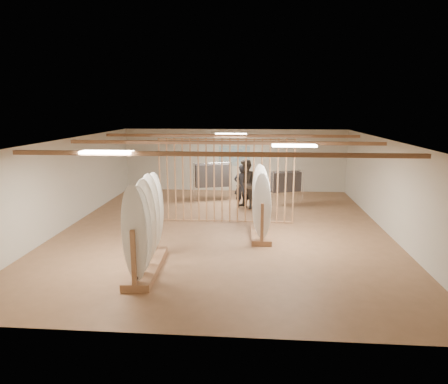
# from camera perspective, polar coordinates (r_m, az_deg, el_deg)

# --- Properties ---
(floor) EXTENTS (12.00, 12.00, 0.00)m
(floor) POSITION_cam_1_polar(r_m,az_deg,el_deg) (12.62, -0.00, -5.34)
(floor) COLOR #946947
(floor) RESTS_ON ground
(ceiling) EXTENTS (12.00, 12.00, 0.00)m
(ceiling) POSITION_cam_1_polar(r_m,az_deg,el_deg) (12.08, -0.00, 7.44)
(ceiling) COLOR #9C9A93
(ceiling) RESTS_ON ground
(wall_back) EXTENTS (12.00, 0.00, 12.00)m
(wall_back) POSITION_cam_1_polar(r_m,az_deg,el_deg) (18.19, 1.49, 4.55)
(wall_back) COLOR beige
(wall_back) RESTS_ON ground
(wall_front) EXTENTS (12.00, 0.00, 12.00)m
(wall_front) POSITION_cam_1_polar(r_m,az_deg,el_deg) (6.52, -4.20, -9.28)
(wall_front) COLOR beige
(wall_front) RESTS_ON ground
(wall_left) EXTENTS (0.00, 12.00, 12.00)m
(wall_left) POSITION_cam_1_polar(r_m,az_deg,el_deg) (13.61, -21.50, 1.17)
(wall_left) COLOR beige
(wall_left) RESTS_ON ground
(wall_right) EXTENTS (0.00, 12.00, 12.00)m
(wall_right) POSITION_cam_1_polar(r_m,az_deg,el_deg) (12.89, 22.75, 0.51)
(wall_right) COLOR beige
(wall_right) RESTS_ON ground
(ceiling_slats) EXTENTS (9.50, 6.12, 0.10)m
(ceiling_slats) POSITION_cam_1_polar(r_m,az_deg,el_deg) (12.09, -0.00, 7.06)
(ceiling_slats) COLOR #986845
(ceiling_slats) RESTS_ON ground
(light_panels) EXTENTS (1.20, 0.35, 0.06)m
(light_panels) POSITION_cam_1_polar(r_m,az_deg,el_deg) (12.09, -0.00, 7.16)
(light_panels) COLOR white
(light_panels) RESTS_ON ground
(bamboo_partition) EXTENTS (4.45, 0.05, 2.78)m
(bamboo_partition) POSITION_cam_1_polar(r_m,az_deg,el_deg) (13.06, 0.28, 1.59)
(bamboo_partition) COLOR tan
(bamboo_partition) RESTS_ON ground
(poster) EXTENTS (1.40, 0.03, 0.90)m
(poster) POSITION_cam_1_polar(r_m,az_deg,el_deg) (18.14, 1.49, 5.17)
(poster) COLOR teal
(poster) RESTS_ON ground
(rack_left) EXTENTS (0.74, 2.38, 2.23)m
(rack_left) POSITION_cam_1_polar(r_m,az_deg,el_deg) (9.49, -11.16, -6.68)
(rack_left) COLOR #986845
(rack_left) RESTS_ON floor
(rack_right) EXTENTS (0.61, 1.76, 2.03)m
(rack_right) POSITION_cam_1_polar(r_m,az_deg,el_deg) (11.77, 5.29, -3.20)
(rack_right) COLOR #986845
(rack_right) RESTS_ON floor
(clothing_rack_a) EXTENTS (1.45, 0.76, 1.61)m
(clothing_rack_a) POSITION_cam_1_polar(r_m,az_deg,el_deg) (16.21, -1.68, 2.37)
(clothing_rack_a) COLOR silver
(clothing_rack_a) RESTS_ON floor
(clothing_rack_b) EXTENTS (1.22, 0.72, 1.36)m
(clothing_rack_b) POSITION_cam_1_polar(r_m,az_deg,el_deg) (15.87, 8.85, 1.44)
(clothing_rack_b) COLOR silver
(clothing_rack_b) RESTS_ON floor
(shopper_a) EXTENTS (0.69, 0.47, 1.89)m
(shopper_a) POSITION_cam_1_polar(r_m,az_deg,el_deg) (15.12, 2.58, 1.26)
(shopper_a) COLOR black
(shopper_a) RESTS_ON floor
(shopper_b) EXTENTS (1.29, 1.28, 2.12)m
(shopper_b) POSITION_cam_1_polar(r_m,az_deg,el_deg) (14.98, 3.20, 1.60)
(shopper_b) COLOR #3C352E
(shopper_b) RESTS_ON floor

